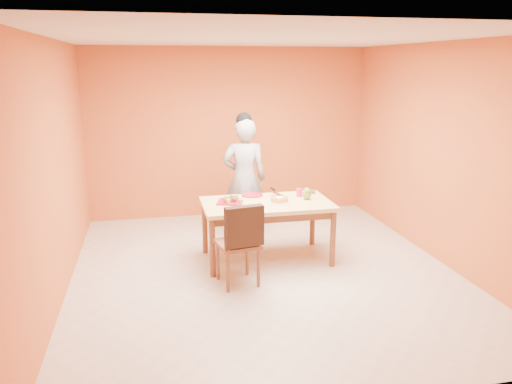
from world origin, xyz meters
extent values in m
plane|color=beige|center=(0.00, 0.00, 0.00)|extent=(5.00, 5.00, 0.00)
plane|color=silver|center=(0.00, 0.00, 2.70)|extent=(5.00, 5.00, 0.00)
plane|color=#C6572D|center=(0.00, 2.50, 1.35)|extent=(4.50, 0.00, 4.50)
plane|color=#C6572D|center=(-2.25, 0.00, 1.35)|extent=(0.00, 5.00, 5.00)
plane|color=#C6572D|center=(2.25, 0.00, 1.35)|extent=(0.00, 5.00, 5.00)
cube|color=#EDD57C|center=(0.12, 0.39, 0.73)|extent=(1.60, 0.90, 0.05)
cube|color=brown|center=(0.12, 0.39, 0.66)|extent=(1.48, 0.78, 0.10)
cylinder|color=brown|center=(-0.62, 0.00, 0.35)|extent=(0.07, 0.07, 0.71)
cylinder|color=brown|center=(-0.62, 0.78, 0.35)|extent=(0.07, 0.07, 0.71)
cylinder|color=brown|center=(0.86, 0.00, 0.35)|extent=(0.07, 0.07, 0.71)
cylinder|color=brown|center=(0.86, 0.78, 0.35)|extent=(0.07, 0.07, 0.71)
imported|color=gray|center=(0.02, 1.33, 0.85)|extent=(0.67, 0.48, 1.71)
cube|color=maroon|center=(-0.33, 0.46, 0.77)|extent=(0.37, 0.37, 0.02)
cylinder|color=maroon|center=(0.01, 0.74, 0.77)|extent=(0.34, 0.34, 0.02)
cylinder|color=silver|center=(0.27, 0.34, 0.77)|extent=(0.35, 0.35, 0.01)
cylinder|color=#D27136|center=(0.27, 0.34, 0.80)|extent=(0.24, 0.24, 0.05)
cube|color=silver|center=(0.28, 0.52, 0.83)|extent=(0.11, 0.30, 0.01)
ellipsoid|color=olive|center=(0.64, 0.40, 0.84)|extent=(0.14, 0.12, 0.15)
cylinder|color=#CE1E5D|center=(0.59, 0.56, 0.81)|extent=(0.09, 0.09, 0.11)
cylinder|color=#311E0D|center=(0.80, 0.69, 0.78)|extent=(0.14, 0.14, 0.03)
camera|label=1|loc=(-1.28, -5.43, 2.43)|focal=35.00mm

